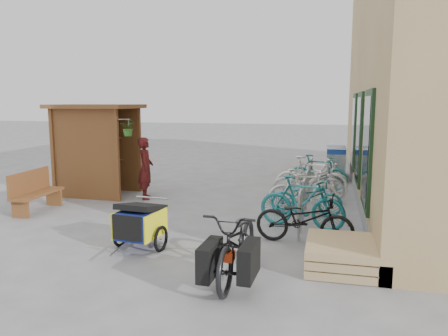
% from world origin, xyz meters
% --- Properties ---
extents(ground, '(80.00, 80.00, 0.00)m').
position_xyz_m(ground, '(0.00, 0.00, 0.00)').
color(ground, '#98979A').
extents(kiosk, '(2.49, 1.65, 2.40)m').
position_xyz_m(kiosk, '(-3.28, 2.47, 1.55)').
color(kiosk, brown).
rests_on(kiosk, ground).
extents(bike_rack, '(0.05, 5.35, 0.86)m').
position_xyz_m(bike_rack, '(2.30, 2.40, 0.52)').
color(bike_rack, '#A5A8AD').
rests_on(bike_rack, ground).
extents(pallet_stack, '(1.00, 1.20, 0.40)m').
position_xyz_m(pallet_stack, '(3.00, -1.40, 0.21)').
color(pallet_stack, tan).
rests_on(pallet_stack, ground).
extents(bench, '(0.51, 1.49, 0.93)m').
position_xyz_m(bench, '(-3.68, 0.49, 0.48)').
color(bench, brown).
rests_on(bench, ground).
extents(shopping_carts, '(0.60, 2.02, 1.07)m').
position_xyz_m(shopping_carts, '(3.00, 6.60, 0.63)').
color(shopping_carts, silver).
rests_on(shopping_carts, ground).
extents(child_trailer, '(0.88, 1.44, 0.84)m').
position_xyz_m(child_trailer, '(-0.29, -1.28, 0.46)').
color(child_trailer, navy).
rests_on(child_trailer, ground).
extents(cargo_bike, '(0.75, 2.00, 1.04)m').
position_xyz_m(cargo_bike, '(1.59, -2.17, 0.51)').
color(cargo_bike, black).
rests_on(cargo_bike, ground).
extents(person_kiosk, '(0.54, 0.66, 1.58)m').
position_xyz_m(person_kiosk, '(-1.75, 2.30, 0.79)').
color(person_kiosk, maroon).
rests_on(person_kiosk, ground).
extents(bike_0, '(1.78, 0.82, 0.90)m').
position_xyz_m(bike_0, '(2.40, -0.40, 0.45)').
color(bike_0, black).
rests_on(bike_0, ground).
extents(bike_1, '(1.80, 0.89, 1.04)m').
position_xyz_m(bike_1, '(2.30, 0.57, 0.52)').
color(bike_1, '#1D6E76').
rests_on(bike_1, ground).
extents(bike_2, '(1.56, 0.59, 0.81)m').
position_xyz_m(bike_2, '(2.34, 1.58, 0.41)').
color(bike_2, '#1D6E76').
rests_on(bike_2, ground).
extents(bike_3, '(1.70, 0.96, 0.98)m').
position_xyz_m(bike_3, '(2.24, 1.93, 0.49)').
color(bike_3, white).
rests_on(bike_3, ground).
extents(bike_4, '(1.86, 0.83, 0.94)m').
position_xyz_m(bike_4, '(2.30, 2.96, 0.47)').
color(bike_4, '#9A9A9F').
rests_on(bike_4, ground).
extents(bike_5, '(1.88, 0.64, 1.11)m').
position_xyz_m(bike_5, '(2.36, 3.24, 0.55)').
color(bike_5, white).
rests_on(bike_5, ground).
extents(bike_6, '(1.72, 1.00, 0.86)m').
position_xyz_m(bike_6, '(2.49, 4.02, 0.43)').
color(bike_6, white).
rests_on(bike_6, ground).
extents(bike_7, '(1.72, 0.72, 1.00)m').
position_xyz_m(bike_7, '(2.49, 4.48, 0.50)').
color(bike_7, '#1D6E76').
rests_on(bike_7, ground).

